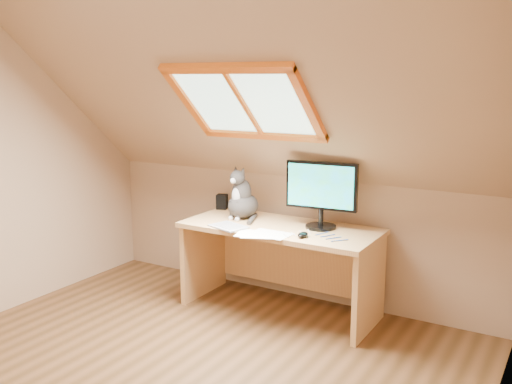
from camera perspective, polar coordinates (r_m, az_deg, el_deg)
The scene contains 9 objects.
room_shell at distance 3.06m, azimuth -12.35°, elevation 4.38°, with size 3.52×3.52×2.41m.
desk at distance 4.45m, azimuth 2.82°, elevation -5.89°, with size 1.50×0.66×0.68m.
monitor at distance 4.23m, azimuth 6.54°, elevation 0.16°, with size 0.54×0.23×0.50m.
cat at distance 4.54m, azimuth -1.39°, elevation -0.75°, with size 0.27×0.31×0.43m.
desk_speaker at distance 4.88m, azimuth -3.42°, elevation -0.97°, with size 0.09×0.09×0.13m, color black.
graphics_tablet at distance 4.29m, azimuth -2.75°, elevation -3.47°, with size 0.27×0.19×0.01m, color #B2B2B7.
mouse at distance 4.04m, azimuth 4.71°, elevation -4.28°, with size 0.06×0.11×0.04m, color black.
papers at distance 4.12m, azimuth 0.59°, elevation -4.14°, with size 0.35×0.30×0.01m.
cables at distance 4.08m, azimuth 6.15°, elevation -4.36°, with size 0.51×0.26×0.01m.
Camera 1 is at (2.07, -2.32, 1.79)m, focal length 40.00 mm.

